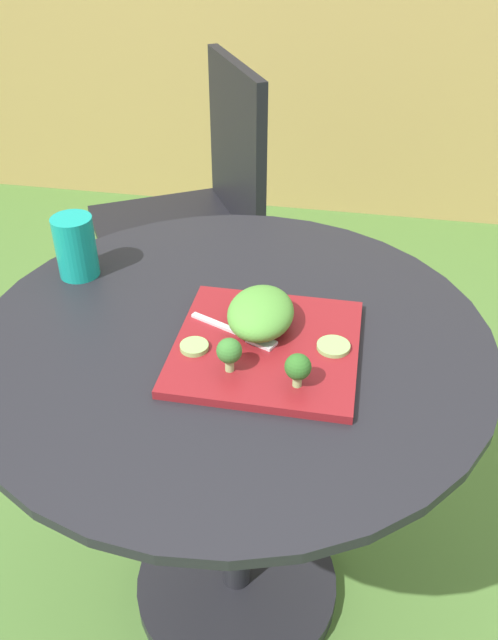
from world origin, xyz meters
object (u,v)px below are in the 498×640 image
drinking_glass (76,250)px  fork (240,333)px  patio_chair (201,198)px  salad_plate (267,347)px

drinking_glass → fork: bearing=-24.1°
patio_chair → salad_plate: (0.34, -0.92, 0.20)m
patio_chair → fork: size_ratio=6.07×
patio_chair → fork: patio_chair is taller
drinking_glass → fork: drinking_glass is taller
drinking_glass → salad_plate: bearing=-23.3°
patio_chair → drinking_glass: size_ratio=7.98×
patio_chair → fork: (0.30, -0.90, 0.21)m
salad_plate → drinking_glass: drinking_glass is taller
salad_plate → fork: (-0.04, 0.01, 0.01)m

